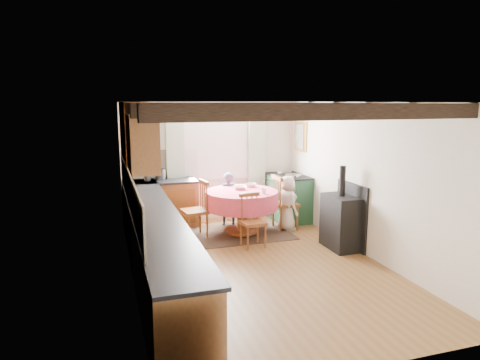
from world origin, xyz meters
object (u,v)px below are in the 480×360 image
object	(u,v)px
chair_left	(195,209)
chair_right	(285,202)
cup	(264,191)
child_right	(287,203)
aga_range	(288,197)
cast_iron_stove	(341,208)
chair_near	(253,221)
dining_table	(242,212)
child_far	(228,199)

from	to	relation	value
chair_left	chair_right	xyz separation A→B (m)	(1.77, 0.02, 0.00)
cup	child_right	bearing A→B (deg)	24.97
aga_range	cast_iron_stove	world-z (taller)	cast_iron_stove
chair_near	chair_right	world-z (taller)	chair_right
chair_right	dining_table	bearing A→B (deg)	92.54
aga_range	child_right	size ratio (longest dim) A/B	0.99
cast_iron_stove	chair_left	bearing A→B (deg)	148.64
dining_table	child_right	world-z (taller)	child_right
chair_right	child_right	world-z (taller)	child_right
chair_near	aga_range	distance (m)	1.88
cast_iron_stove	child_right	world-z (taller)	cast_iron_stove
dining_table	aga_range	size ratio (longest dim) A/B	1.29
dining_table	chair_near	size ratio (longest dim) A/B	1.47
chair_left	child_far	xyz separation A→B (m)	(0.78, 0.54, 0.01)
cast_iron_stove	child_far	world-z (taller)	cast_iron_stove
chair_left	cup	xyz separation A→B (m)	(1.17, -0.37, 0.33)
chair_right	cast_iron_stove	distance (m)	1.42
dining_table	chair_right	distance (m)	0.91
cast_iron_stove	child_far	bearing A→B (deg)	126.81
dining_table	aga_range	bearing A→B (deg)	27.70
chair_left	child_right	world-z (taller)	child_right
chair_near	child_right	size ratio (longest dim) A/B	0.87
child_far	child_right	world-z (taller)	child_far
cup	chair_near	bearing A→B (deg)	-128.22
aga_range	cast_iron_stove	bearing A→B (deg)	-86.70
cast_iron_stove	cup	world-z (taller)	cast_iron_stove
aga_range	child_far	distance (m)	1.29
dining_table	child_far	distance (m)	0.61
chair_right	chair_left	bearing A→B (deg)	88.94
chair_near	child_far	xyz separation A→B (m)	(-0.04, 1.37, 0.08)
aga_range	dining_table	bearing A→B (deg)	-152.30
dining_table	cast_iron_stove	bearing A→B (deg)	-44.37
chair_near	child_far	world-z (taller)	child_far
dining_table	cup	distance (m)	0.63
cast_iron_stove	child_right	distance (m)	1.31
child_far	cup	distance (m)	1.05
aga_range	chair_right	bearing A→B (deg)	-118.06
chair_left	chair_right	bearing A→B (deg)	82.57
cup	child_far	bearing A→B (deg)	113.42
child_right	chair_near	bearing A→B (deg)	119.24
chair_left	cast_iron_stove	distance (m)	2.56
cast_iron_stove	child_right	xyz separation A→B (m)	(-0.42, 1.22, -0.17)
cast_iron_stove	cup	distance (m)	1.39
child_right	child_far	bearing A→B (deg)	48.17
aga_range	cast_iron_stove	xyz separation A→B (m)	(0.11, -1.91, 0.22)
chair_near	cast_iron_stove	distance (m)	1.47
chair_right	child_far	size ratio (longest dim) A/B	0.98
chair_left	child_far	size ratio (longest dim) A/B	0.98
child_far	child_right	xyz separation A→B (m)	(0.98, -0.65, -0.01)
dining_table	cup	bearing A→B (deg)	-46.88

